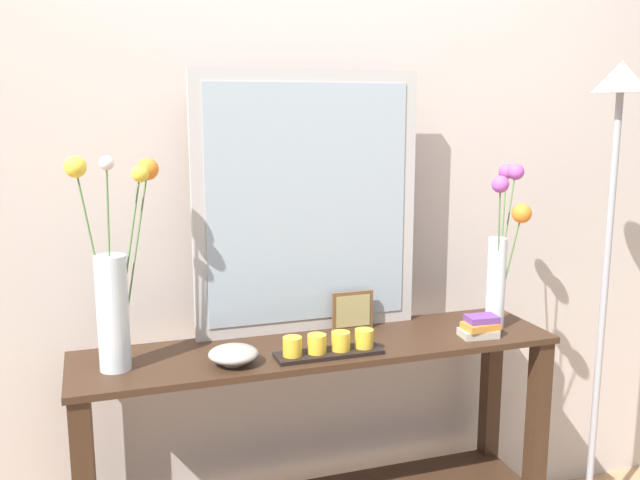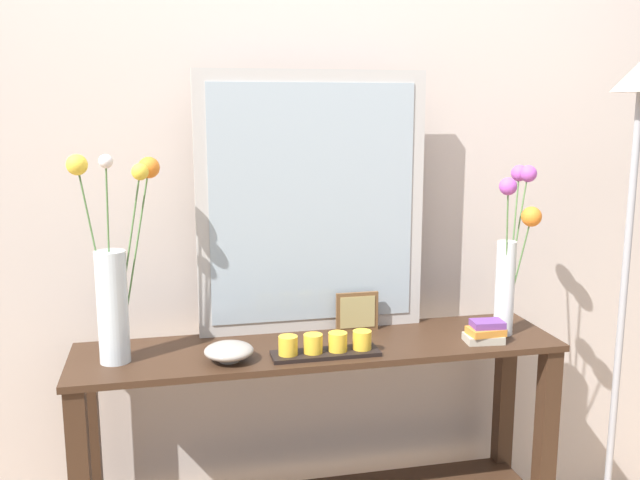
% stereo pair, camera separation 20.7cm
% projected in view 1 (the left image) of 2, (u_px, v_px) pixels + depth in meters
% --- Properties ---
extents(wall_back, '(6.40, 0.08, 2.70)m').
position_uv_depth(wall_back, '(291.00, 161.00, 2.32)').
color(wall_back, beige).
rests_on(wall_back, ground).
extents(console_table, '(1.48, 0.36, 0.81)m').
position_uv_depth(console_table, '(320.00, 436.00, 2.20)').
color(console_table, '#382316').
rests_on(console_table, ground).
extents(mirror_leaning, '(0.73, 0.03, 0.83)m').
position_uv_depth(mirror_leaning, '(308.00, 204.00, 2.20)').
color(mirror_leaning, '#B7B2AD').
rests_on(mirror_leaning, console_table).
extents(tall_vase_left, '(0.25, 0.14, 0.59)m').
position_uv_depth(tall_vase_left, '(114.00, 285.00, 1.90)').
color(tall_vase_left, silver).
rests_on(tall_vase_left, console_table).
extents(vase_right, '(0.17, 0.19, 0.53)m').
position_uv_depth(vase_right, '(502.00, 248.00, 2.25)').
color(vase_right, silver).
rests_on(vase_right, console_table).
extents(candle_tray, '(0.32, 0.09, 0.07)m').
position_uv_depth(candle_tray, '(329.00, 346.00, 2.04)').
color(candle_tray, black).
rests_on(candle_tray, console_table).
extents(picture_frame_small, '(0.14, 0.01, 0.13)m').
position_uv_depth(picture_frame_small, '(353.00, 311.00, 2.27)').
color(picture_frame_small, brown).
rests_on(picture_frame_small, console_table).
extents(decorative_bowl, '(0.14, 0.14, 0.05)m').
position_uv_depth(decorative_bowl, '(233.00, 354.00, 1.97)').
color(decorative_bowl, '#9E9389').
rests_on(decorative_bowl, console_table).
extents(book_stack, '(0.12, 0.09, 0.07)m').
position_uv_depth(book_stack, '(480.00, 327.00, 2.21)').
color(book_stack, '#B2A893').
rests_on(book_stack, console_table).
extents(floor_lamp, '(0.24, 0.24, 1.67)m').
position_uv_depth(floor_lamp, '(609.00, 227.00, 2.33)').
color(floor_lamp, '#9E9EA3').
rests_on(floor_lamp, ground).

